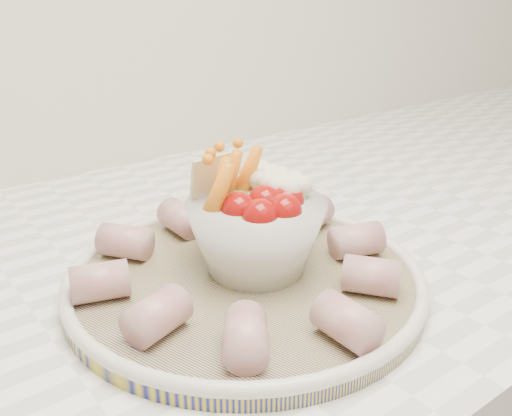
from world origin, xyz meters
TOP-DOWN VIEW (x-y plane):
  - serving_platter at (-0.12, 1.36)m, footprint 0.39×0.39m
  - veggie_bowl at (-0.10, 1.36)m, footprint 0.12×0.12m
  - cured_meat_rolls at (-0.12, 1.36)m, footprint 0.28×0.28m

SIDE VIEW (x-z plane):
  - serving_platter at x=-0.12m, z-range 0.92..0.94m
  - cured_meat_rolls at x=-0.12m, z-range 0.94..0.97m
  - veggie_bowl at x=-0.10m, z-range 0.92..1.03m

